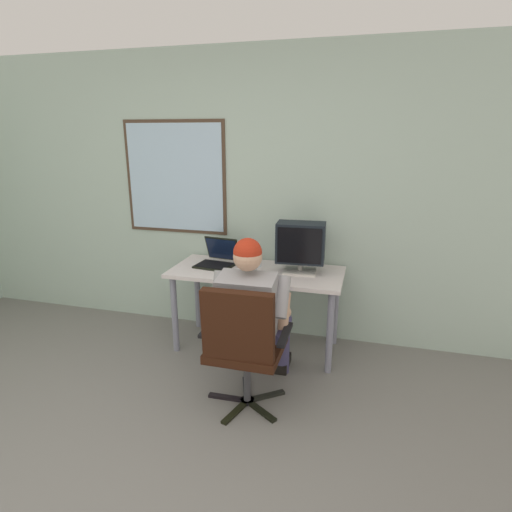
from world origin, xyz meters
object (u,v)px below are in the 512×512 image
(crt_monitor, at_px, (301,244))
(person_seated, at_px, (253,313))
(desk, at_px, (256,280))
(wine_glass, at_px, (256,264))
(desk_speaker, at_px, (251,258))
(laptop, at_px, (218,258))
(office_chair, at_px, (243,341))

(crt_monitor, bearing_deg, person_seated, -107.64)
(desk, bearing_deg, crt_monitor, 6.53)
(desk, relative_size, crt_monitor, 3.44)
(wine_glass, relative_size, desk_speaker, 0.91)
(desk, xyz_separation_m, crt_monitor, (0.36, 0.04, 0.34))
(laptop, bearing_deg, office_chair, -61.65)
(office_chair, height_order, laptop, laptop)
(crt_monitor, distance_m, wine_glass, 0.40)
(laptop, height_order, wine_glass, laptop)
(person_seated, bearing_deg, desk_speaker, 106.84)
(wine_glass, height_order, desk_speaker, desk_speaker)
(desk, height_order, person_seated, person_seated)
(desk_speaker, bearing_deg, crt_monitor, -8.19)
(wine_glass, bearing_deg, desk, 104.55)
(wine_glass, distance_m, desk_speaker, 0.25)
(desk_speaker, bearing_deg, wine_glass, -63.97)
(crt_monitor, bearing_deg, wine_glass, -154.07)
(desk, bearing_deg, office_chair, -80.37)
(office_chair, relative_size, laptop, 2.56)
(office_chair, bearing_deg, person_seated, 91.16)
(desk, relative_size, person_seated, 1.22)
(person_seated, bearing_deg, laptop, 125.93)
(desk_speaker, bearing_deg, person_seated, -73.16)
(wine_glass, bearing_deg, crt_monitor, 25.93)
(desk, xyz_separation_m, desk_speaker, (-0.08, 0.10, 0.16))
(desk, relative_size, desk_speaker, 9.61)
(crt_monitor, bearing_deg, office_chair, -102.73)
(laptop, xyz_separation_m, wine_glass, (0.40, -0.19, 0.04))
(desk, xyz_separation_m, laptop, (-0.37, 0.07, 0.15))
(office_chair, relative_size, person_seated, 0.77)
(office_chair, distance_m, desk_speaker, 1.06)
(person_seated, distance_m, laptop, 0.89)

